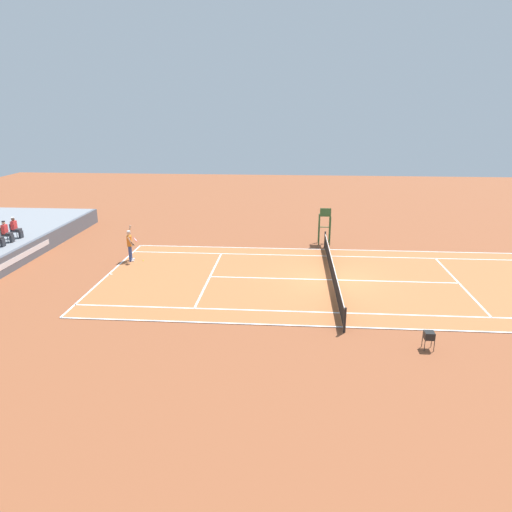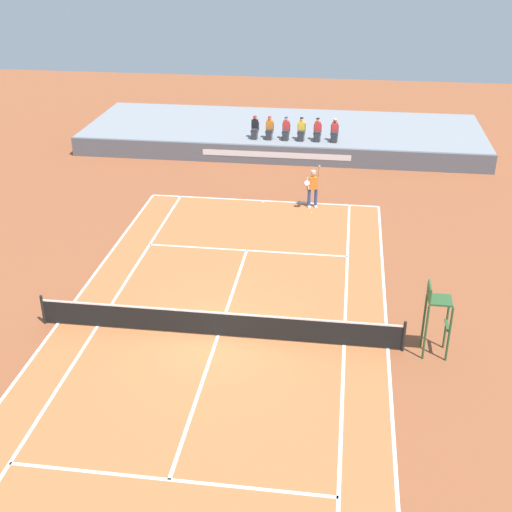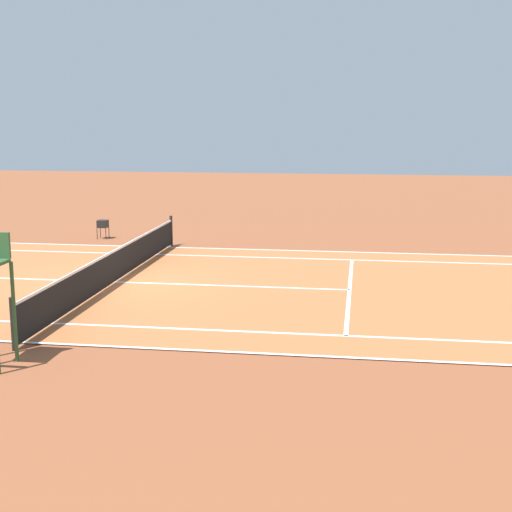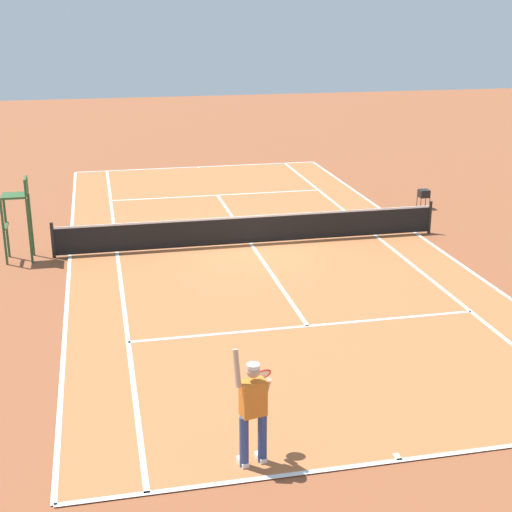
{
  "view_description": "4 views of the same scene",
  "coord_description": "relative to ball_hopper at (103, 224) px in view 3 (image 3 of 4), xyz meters",
  "views": [
    {
      "loc": [
        -22.93,
        2.24,
        8.5
      ],
      "look_at": [
        0.71,
        4.01,
        1.0
      ],
      "focal_mm": 32.78,
      "sensor_mm": 36.0,
      "label": 1
    },
    {
      "loc": [
        3.77,
        -18.31,
        12.31
      ],
      "look_at": [
        0.71,
        4.01,
        1.0
      ],
      "focal_mm": 47.6,
      "sensor_mm": 36.0,
      "label": 2
    },
    {
      "loc": [
        18.63,
        6.64,
        4.48
      ],
      "look_at": [
        0.71,
        4.01,
        1.0
      ],
      "focal_mm": 50.67,
      "sensor_mm": 36.0,
      "label": 3
    },
    {
      "loc": [
        4.51,
        21.62,
        7.08
      ],
      "look_at": [
        0.71,
        4.01,
        1.0
      ],
      "focal_mm": 52.35,
      "sensor_mm": 36.0,
      "label": 4
    }
  ],
  "objects": [
    {
      "name": "ground_plane",
      "position": [
        7.05,
        2.94,
        -0.57
      ],
      "size": [
        80.0,
        80.0,
        0.0
      ],
      "primitive_type": "plane",
      "color": "brown"
    },
    {
      "name": "court",
      "position": [
        7.05,
        2.94,
        -0.56
      ],
      "size": [
        11.08,
        23.88,
        0.03
      ],
      "color": "#B76638",
      "rests_on": "ground"
    },
    {
      "name": "net",
      "position": [
        7.05,
        2.94,
        -0.05
      ],
      "size": [
        11.98,
        0.1,
        1.07
      ],
      "color": "black",
      "rests_on": "ground"
    },
    {
      "name": "ball_hopper",
      "position": [
        0.0,
        0.0,
        0.0
      ],
      "size": [
        0.36,
        0.36,
        0.7
      ],
      "color": "black",
      "rests_on": "ground"
    }
  ]
}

